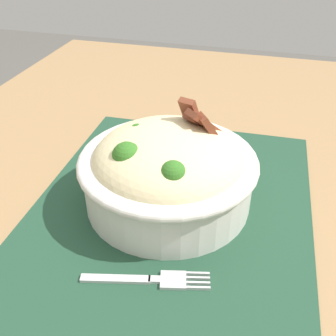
# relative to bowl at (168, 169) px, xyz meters

# --- Properties ---
(table) EXTENTS (1.26, 0.83, 0.74)m
(table) POSITION_rel_bowl_xyz_m (0.02, -0.02, -0.11)
(table) COLOR #99754C
(table) RESTS_ON ground_plane
(placemat) EXTENTS (0.49, 0.35, 0.00)m
(placemat) POSITION_rel_bowl_xyz_m (0.04, 0.01, -0.05)
(placemat) COLOR #1E422D
(placemat) RESTS_ON table
(bowl) EXTENTS (0.22, 0.22, 0.12)m
(bowl) POSITION_rel_bowl_xyz_m (0.00, 0.00, 0.00)
(bowl) COLOR silver
(bowl) RESTS_ON placemat
(fork) EXTENTS (0.04, 0.13, 0.00)m
(fork) POSITION_rel_bowl_xyz_m (0.13, 0.02, -0.05)
(fork) COLOR silver
(fork) RESTS_ON placemat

